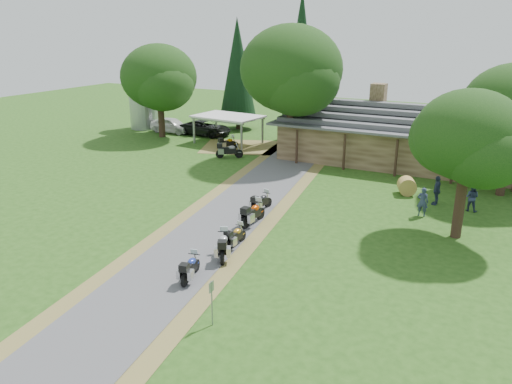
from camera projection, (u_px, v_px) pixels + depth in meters
The scene contains 25 objects.
ground at pixel (176, 264), 23.66m from camera, with size 120.00×120.00×0.00m, color #234A14.
driveway at pixel (212, 232), 27.26m from camera, with size 46.00×46.00×0.00m, color #4E4E50.
lodge at pixel (409, 133), 40.56m from camera, with size 21.40×9.40×4.90m, color brown, non-canonical shape.
silo at pixel (143, 101), 54.40m from camera, with size 3.00×3.00×6.10m, color gray.
carport at pixel (228, 130), 47.74m from camera, with size 6.19×4.13×2.68m, color silver, non-canonical shape.
car_white_sedan at pixel (171, 123), 52.76m from camera, with size 6.04×2.55×2.01m, color silver.
car_dark_suv at pixel (205, 124), 51.39m from camera, with size 5.92×2.52×2.27m, color black.
motorcycle_row_a at pixel (190, 267), 22.03m from camera, with size 1.76×0.57×1.20m, color #223496, non-canonical shape.
motorcycle_row_b at pixel (223, 244), 24.13m from camera, with size 1.98×0.65×1.36m, color #B1B2B9, non-canonical shape.
motorcycle_row_c at pixel (235, 235), 25.37m from camera, with size 1.73×0.56×1.18m, color #BF851C, non-canonical shape.
motorcycle_row_d at pixel (253, 212), 28.21m from camera, with size 2.06×0.67×1.41m, color #BE3D03, non-canonical shape.
motorcycle_row_e at pixel (262, 201), 30.31m from camera, with size 1.79×0.59×1.23m, color black, non-canonical shape.
motorcycle_carport_a at pixel (228, 143), 45.48m from camera, with size 1.91×0.62×1.31m, color orange, non-canonical shape.
motorcycle_carport_b at pixel (229, 150), 42.55m from camera, with size 2.08×0.68×1.42m, color slate, non-canonical shape.
person_a at pixel (423, 199), 29.31m from camera, with size 0.59×0.42×2.07m, color #2D3755.
person_b at pixel (472, 195), 30.13m from camera, with size 0.58×0.42×2.05m, color #2D3755.
person_c at pixel (437, 188), 31.21m from camera, with size 0.62×0.45×2.20m, color #2D3755.
hay_bale at pixel (407, 186), 33.28m from camera, with size 1.17×1.17×1.07m, color #A1843B.
sign_post at pixel (212, 303), 18.49m from camera, with size 0.33×0.06×1.84m, color gray, non-canonical shape.
oak_lodge_left at pixel (291, 87), 40.59m from camera, with size 8.29×8.29×12.08m, color black, non-canonical shape.
oak_lodge_right at pixel (511, 124), 31.84m from camera, with size 6.34×6.34×9.56m, color black, non-canonical shape.
oak_driveway at pixel (466, 156), 25.28m from camera, with size 5.45×5.45×8.92m, color black, non-canonical shape.
oak_silo at pixel (160, 89), 49.50m from camera, with size 7.49×7.49×9.74m, color black, non-canonical shape.
cedar_near at pixel (301, 68), 46.95m from camera, with size 3.82×3.82×14.03m, color black.
cedar_far at pixel (238, 74), 53.10m from camera, with size 4.08×4.08×11.75m, color black.
Camera 1 is at (13.16, -17.29, 10.67)m, focal length 35.00 mm.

